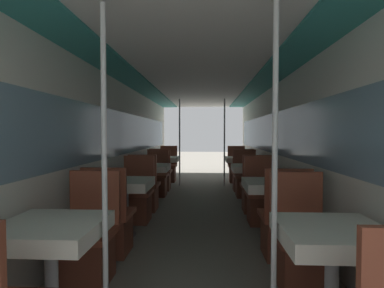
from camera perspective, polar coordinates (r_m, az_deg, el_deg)
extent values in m
cube|color=silver|center=(5.17, -13.72, -0.59)|extent=(0.05, 10.32, 2.18)
cube|color=#7A9EB7|center=(5.17, -13.61, 2.00)|extent=(0.03, 9.50, 0.73)
cube|color=silver|center=(5.11, 16.76, -0.65)|extent=(0.05, 10.32, 2.18)
cube|color=#7A9EB7|center=(5.10, 16.66, 1.97)|extent=(0.03, 9.50, 0.73)
cube|color=white|center=(5.04, 1.44, 12.42)|extent=(2.70, 10.32, 0.04)
cube|color=teal|center=(5.18, -11.19, 11.71)|extent=(0.49, 9.91, 0.03)
cube|color=teal|center=(5.13, 14.20, 11.78)|extent=(0.49, 9.91, 0.03)
cylinder|color=#B7B7BC|center=(2.43, -25.17, -21.66)|extent=(0.09, 0.09, 0.69)
cube|color=#B2B2B7|center=(2.31, -25.31, -13.62)|extent=(0.63, 0.63, 0.02)
cube|color=white|center=(2.32, -25.30, -14.62)|extent=(0.67, 0.67, 0.11)
cube|color=brown|center=(2.98, -19.45, -20.16)|extent=(0.40, 0.40, 0.41)
cube|color=brown|center=(2.90, -19.51, -15.93)|extent=(0.47, 0.47, 0.05)
cube|color=brown|center=(3.02, -18.00, -9.65)|extent=(0.47, 0.04, 0.51)
cylinder|color=silver|center=(2.09, -16.33, -4.51)|extent=(0.04, 0.04, 2.18)
cylinder|color=#4C4C51|center=(4.16, -12.57, -16.45)|extent=(0.28, 0.28, 0.01)
cylinder|color=#B7B7BC|center=(4.06, -12.61, -11.76)|extent=(0.09, 0.09, 0.69)
cube|color=#B2B2B7|center=(3.99, -12.65, -6.85)|extent=(0.63, 0.63, 0.02)
cube|color=white|center=(4.00, -12.64, -7.44)|extent=(0.67, 0.67, 0.11)
cube|color=brown|center=(3.56, -15.21, -16.32)|extent=(0.40, 0.40, 0.41)
cube|color=brown|center=(3.50, -15.25, -12.73)|extent=(0.47, 0.47, 0.05)
cube|color=brown|center=(3.24, -16.49, -8.84)|extent=(0.47, 0.04, 0.51)
cube|color=brown|center=(4.65, -10.62, -11.89)|extent=(0.40, 0.40, 0.41)
cube|color=brown|center=(4.60, -10.64, -9.09)|extent=(0.47, 0.47, 0.05)
cube|color=brown|center=(4.76, -10.06, -5.28)|extent=(0.47, 0.04, 0.51)
cylinder|color=#4C4C51|center=(5.89, -7.72, -10.87)|extent=(0.28, 0.28, 0.01)
cylinder|color=#B7B7BC|center=(5.83, -7.74, -7.50)|extent=(0.09, 0.09, 0.69)
cube|color=#B2B2B7|center=(5.78, -7.75, -4.06)|extent=(0.63, 0.63, 0.02)
cube|color=white|center=(5.78, -7.75, -4.47)|extent=(0.67, 0.67, 0.11)
cube|color=brown|center=(5.29, -8.91, -10.18)|extent=(0.40, 0.40, 0.41)
cube|color=brown|center=(5.24, -8.93, -7.71)|extent=(0.47, 0.47, 0.05)
cube|color=brown|center=(4.99, -9.45, -4.94)|extent=(0.47, 0.04, 0.51)
cube|color=brown|center=(6.42, -6.76, -7.98)|extent=(0.40, 0.40, 0.41)
cube|color=brown|center=(6.39, -6.77, -5.93)|extent=(0.47, 0.47, 0.05)
cube|color=brown|center=(6.57, -6.46, -3.25)|extent=(0.47, 0.04, 0.51)
cylinder|color=#4C4C51|center=(7.68, -5.18, -7.81)|extent=(0.28, 0.28, 0.01)
cylinder|color=#B7B7BC|center=(7.63, -5.19, -5.22)|extent=(0.09, 0.09, 0.69)
cube|color=#B2B2B7|center=(7.59, -5.19, -2.58)|extent=(0.63, 0.63, 0.02)
cube|color=white|center=(7.59, -5.19, -2.90)|extent=(0.67, 0.67, 0.11)
cube|color=brown|center=(7.07, -5.85, -7.04)|extent=(0.40, 0.40, 0.41)
cube|color=brown|center=(7.04, -5.86, -5.18)|extent=(0.47, 0.47, 0.05)
cube|color=brown|center=(6.80, -6.14, -3.06)|extent=(0.47, 0.04, 0.51)
cube|color=brown|center=(8.23, -4.61, -5.75)|extent=(0.40, 0.40, 0.41)
cube|color=brown|center=(8.20, -4.61, -4.15)|extent=(0.47, 0.47, 0.05)
cube|color=brown|center=(8.38, -4.43, -2.08)|extent=(0.47, 0.04, 0.51)
cylinder|color=silver|center=(7.53, -2.38, 0.29)|extent=(0.04, 0.04, 2.18)
cylinder|color=#B7B7BC|center=(2.33, 25.06, -22.68)|extent=(0.09, 0.09, 0.69)
cube|color=#B2B2B7|center=(2.21, 25.21, -14.34)|extent=(0.63, 0.63, 0.02)
cube|color=white|center=(2.22, 25.19, -15.38)|extent=(0.67, 0.67, 0.11)
cube|color=brown|center=(2.90, 20.30, -20.79)|extent=(0.40, 0.40, 0.41)
cube|color=brown|center=(2.82, 20.36, -16.46)|extent=(0.47, 0.47, 0.05)
cube|color=brown|center=(2.94, 19.15, -9.97)|extent=(0.47, 0.04, 0.51)
cylinder|color=silver|center=(2.02, 15.47, -4.72)|extent=(0.04, 0.04, 2.18)
cylinder|color=#4C4C51|center=(4.11, 14.76, -16.73)|extent=(0.28, 0.28, 0.01)
cylinder|color=#B7B7BC|center=(4.01, 14.81, -11.97)|extent=(0.09, 0.09, 0.69)
cube|color=#B2B2B7|center=(3.94, 14.86, -7.00)|extent=(0.63, 0.63, 0.02)
cube|color=white|center=(3.94, 14.85, -7.60)|extent=(0.67, 0.67, 0.11)
cube|color=brown|center=(3.50, 16.87, -16.69)|extent=(0.40, 0.40, 0.41)
cube|color=brown|center=(3.43, 16.92, -13.03)|extent=(0.47, 0.47, 0.05)
cube|color=brown|center=(3.17, 17.93, -9.10)|extent=(0.47, 0.04, 0.51)
cube|color=brown|center=(4.60, 13.24, -12.06)|extent=(0.40, 0.40, 0.41)
cube|color=brown|center=(4.55, 13.26, -9.24)|extent=(0.47, 0.47, 0.05)
cube|color=brown|center=(4.72, 12.81, -5.38)|extent=(0.47, 0.04, 0.51)
cylinder|color=#4C4C51|center=(5.86, 10.96, -10.97)|extent=(0.28, 0.28, 0.01)
cylinder|color=#B7B7BC|center=(5.79, 10.98, -7.59)|extent=(0.09, 0.09, 0.69)
cube|color=#B2B2B7|center=(5.74, 11.01, -4.12)|extent=(0.63, 0.63, 0.02)
cube|color=white|center=(5.74, 11.00, -4.54)|extent=(0.67, 0.67, 0.11)
cube|color=brown|center=(5.24, 11.90, -10.30)|extent=(0.40, 0.40, 0.41)
cube|color=brown|center=(5.20, 11.92, -7.81)|extent=(0.47, 0.47, 0.05)
cube|color=brown|center=(4.95, 12.34, -5.03)|extent=(0.47, 0.04, 0.51)
cube|color=brown|center=(6.39, 10.22, -8.05)|extent=(0.40, 0.40, 0.41)
cube|color=brown|center=(6.35, 10.23, -6.00)|extent=(0.47, 0.47, 0.05)
cube|color=brown|center=(6.53, 10.00, -3.29)|extent=(0.47, 0.04, 0.51)
cylinder|color=#4C4C51|center=(7.65, 8.99, -7.87)|extent=(0.28, 0.28, 0.01)
cylinder|color=#B7B7BC|center=(7.60, 9.00, -5.26)|extent=(0.09, 0.09, 0.69)
cube|color=#B2B2B7|center=(7.56, 9.02, -2.62)|extent=(0.63, 0.63, 0.02)
cube|color=white|center=(7.56, 9.01, -2.93)|extent=(0.67, 0.67, 0.11)
cube|color=brown|center=(7.04, 9.51, -7.10)|extent=(0.40, 0.40, 0.41)
cube|color=brown|center=(7.01, 9.52, -5.24)|extent=(0.47, 0.47, 0.05)
cube|color=brown|center=(6.76, 9.75, -3.11)|extent=(0.47, 0.04, 0.51)
cube|color=brown|center=(8.20, 8.55, -5.79)|extent=(0.40, 0.40, 0.41)
cube|color=brown|center=(8.17, 8.56, -4.19)|extent=(0.47, 0.47, 0.05)
cube|color=brown|center=(8.36, 8.42, -2.11)|extent=(0.47, 0.04, 0.51)
cylinder|color=silver|center=(7.51, 6.19, 0.27)|extent=(0.04, 0.04, 2.18)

